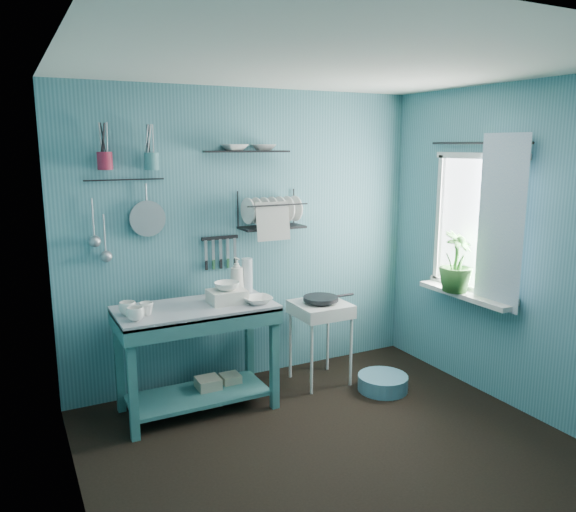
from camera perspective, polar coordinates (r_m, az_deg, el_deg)
name	(u,v)px	position (r m, az deg, el deg)	size (l,w,h in m)	color
floor	(339,454)	(4.01, 5.19, -19.38)	(3.20, 3.20, 0.00)	black
ceiling	(346,64)	(3.48, 5.96, 18.83)	(3.20, 3.20, 0.00)	silver
wall_back	(249,238)	(4.84, -4.03, 1.86)	(3.20, 3.20, 0.00)	#3D727D
wall_front	(547,348)	(2.46, 24.86, -8.48)	(3.20, 3.20, 0.00)	#3D727D
wall_left	(72,305)	(3.02, -21.11, -4.64)	(3.00, 3.00, 0.00)	#3D727D
wall_right	(522,251)	(4.59, 22.66, 0.48)	(3.00, 3.00, 0.00)	#3D727D
work_counter	(197,358)	(4.45, -9.22, -10.24)	(1.19, 0.59, 0.84)	#326969
mug_left	(135,314)	(4.04, -15.25, -5.70)	(0.12, 0.12, 0.10)	white
mug_mid	(146,309)	(4.15, -14.18, -5.21)	(0.10, 0.10, 0.09)	white
mug_right	(128,308)	(4.18, -15.98, -5.14)	(0.12, 0.12, 0.10)	white
wash_tub	(227,296)	(4.36, -6.20, -4.09)	(0.28, 0.22, 0.10)	silver
tub_bowl	(227,286)	(4.34, -6.22, -3.06)	(0.20, 0.20, 0.06)	white
soap_bottle	(237,276)	(4.59, -5.23, -2.00)	(0.12, 0.12, 0.30)	silver
water_bottle	(247,275)	(4.65, -4.17, -1.93)	(0.09, 0.09, 0.28)	silver
counter_bowl	(258,300)	(4.32, -3.09, -4.49)	(0.22, 0.22, 0.05)	white
hotplate_stand	(320,342)	(4.92, 3.29, -8.76)	(0.44, 0.44, 0.71)	silver
frying_pan	(321,299)	(4.80, 3.34, -4.34)	(0.30, 0.30, 0.04)	black
knife_strip	(220,238)	(4.71, -6.94, 1.85)	(0.32, 0.02, 0.03)	black
dish_rack	(272,210)	(4.76, -1.65, 4.72)	(0.55, 0.24, 0.32)	black
upper_shelf	(246,151)	(4.67, -4.28, 10.55)	(0.70, 0.18, 0.01)	black
shelf_bowl_left	(235,149)	(4.63, -5.43, 10.79)	(0.20, 0.20, 0.05)	white
shelf_bowl_right	(264,148)	(4.73, -2.49, 10.95)	(0.20, 0.20, 0.05)	white
utensil_cup_magenta	(105,161)	(4.38, -18.11, 9.17)	(0.11, 0.11, 0.13)	maroon
utensil_cup_teal	(152,161)	(4.45, -13.69, 9.34)	(0.11, 0.11, 0.13)	teal
colander	(148,219)	(4.50, -14.08, 3.71)	(0.28, 0.28, 0.03)	#A2A4AA
ladle_outer	(93,219)	(4.43, -19.21, 3.61)	(0.01, 0.01, 0.30)	#A2A4AA
ladle_inner	(104,234)	(4.46, -18.15, 2.14)	(0.01, 0.01, 0.30)	#A2A4AA
hook_rail	(125,180)	(4.46, -16.26, 7.45)	(0.01, 0.01, 0.60)	black
window_glass	(477,224)	(4.85, 18.65, 3.10)	(1.10, 1.10, 0.00)	white
windowsill	(465,295)	(4.91, 17.52, -3.78)	(0.16, 0.95, 0.04)	silver
curtain	(500,223)	(4.60, 20.78, 3.17)	(1.35, 1.35, 0.00)	silver
curtain_rod	(478,143)	(4.78, 18.76, 10.81)	(0.02, 0.02, 1.05)	black
potted_plant	(456,262)	(4.86, 16.74, -0.57)	(0.28, 0.28, 0.50)	#35702D
storage_tin_large	(208,391)	(4.64, -8.09, -13.42)	(0.18, 0.18, 0.22)	gray
storage_tin_small	(231,386)	(4.73, -5.86, -12.99)	(0.15, 0.15, 0.20)	gray
floor_basin	(383,383)	(4.92, 9.60, -12.58)	(0.42, 0.42, 0.13)	teal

